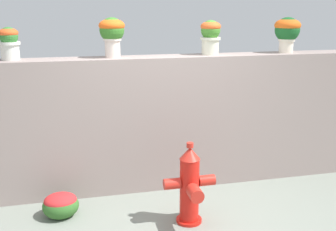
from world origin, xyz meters
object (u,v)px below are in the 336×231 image
object	(u,v)px
potted_plant_4	(287,30)
fire_hydrant	(190,187)
flower_bush_left	(61,204)
potted_plant_2	(112,32)
potted_plant_1	(9,41)
potted_plant_3	(211,34)

from	to	relation	value
potted_plant_4	fire_hydrant	bearing A→B (deg)	-146.48
flower_bush_left	fire_hydrant	bearing A→B (deg)	-18.43
potted_plant_2	potted_plant_4	world-z (taller)	potted_plant_2
potted_plant_1	potted_plant_4	world-z (taller)	potted_plant_4
potted_plant_1	fire_hydrant	bearing A→B (deg)	-30.59
potted_plant_3	potted_plant_4	size ratio (longest dim) A/B	0.93
potted_plant_1	potted_plant_4	bearing A→B (deg)	-0.16
potted_plant_3	fire_hydrant	distance (m)	1.91
potted_plant_1	potted_plant_2	distance (m)	1.14
potted_plant_2	potted_plant_4	xyz separation A→B (m)	(2.24, 0.02, -0.01)
potted_plant_4	fire_hydrant	distance (m)	2.44
potted_plant_3	fire_hydrant	bearing A→B (deg)	-117.54
fire_hydrant	flower_bush_left	distance (m)	1.44
potted_plant_3	flower_bush_left	size ratio (longest dim) A/B	1.06
potted_plant_2	flower_bush_left	xyz separation A→B (m)	(-0.68, -0.58, -1.82)
potted_plant_3	potted_plant_4	xyz separation A→B (m)	(1.03, -0.01, 0.04)
potted_plant_2	fire_hydrant	world-z (taller)	potted_plant_2
potted_plant_1	potted_plant_2	size ratio (longest dim) A/B	0.79
potted_plant_3	potted_plant_4	world-z (taller)	potted_plant_4
potted_plant_4	fire_hydrant	world-z (taller)	potted_plant_4
potted_plant_4	fire_hydrant	size ratio (longest dim) A/B	0.50
potted_plant_2	potted_plant_3	bearing A→B (deg)	1.16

